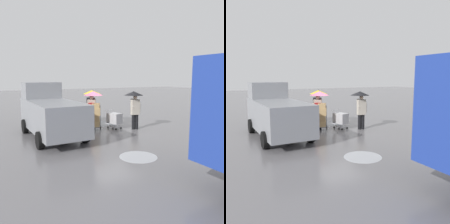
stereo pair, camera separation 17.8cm
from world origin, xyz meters
TOP-DOWN VIEW (x-y plane):
  - ground_plane at (0.00, 0.00)m, footprint 90.00×90.00m
  - slush_patch_near_cluster at (-0.14, -1.90)m, footprint 1.93×1.93m
  - slush_patch_under_van at (1.51, 4.34)m, footprint 1.39×1.39m
  - cargo_van_parked_right at (3.39, -0.29)m, footprint 2.20×5.34m
  - shopping_cart_vendor at (-0.18, -0.26)m, footprint 0.77×0.95m
  - hand_dolly_boxes at (0.90, -0.39)m, footprint 0.78×0.86m
  - pedestrian_pink_side at (0.47, -1.85)m, footprint 1.04×1.04m
  - pedestrian_black_side at (-1.07, 0.38)m, footprint 1.04×1.04m
  - pedestrian_white_side at (0.94, -0.71)m, footprint 1.04×1.04m

SIDE VIEW (x-z plane):
  - ground_plane at x=0.00m, z-range 0.00..0.00m
  - slush_patch_near_cluster at x=-0.14m, z-range 0.00..0.01m
  - slush_patch_under_van at x=1.51m, z-range 0.00..0.01m
  - shopping_cart_vendor at x=-0.18m, z-range 0.06..1.08m
  - hand_dolly_boxes at x=0.90m, z-range 0.06..1.54m
  - cargo_van_parked_right at x=3.39m, z-range -0.12..2.48m
  - pedestrian_white_side at x=0.94m, z-range 0.50..2.64m
  - pedestrian_pink_side at x=0.47m, z-range 0.51..2.66m
  - pedestrian_black_side at x=-1.07m, z-range 0.51..2.66m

